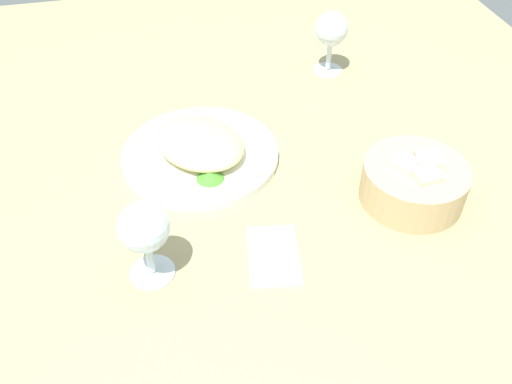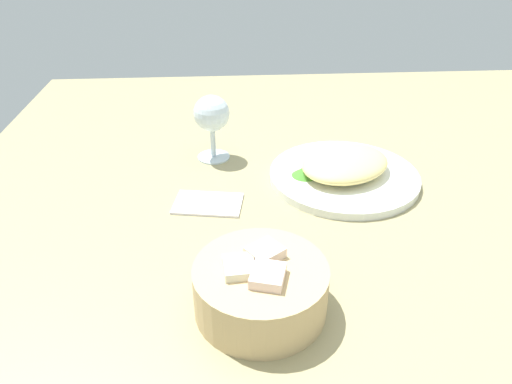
{
  "view_description": "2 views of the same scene",
  "coord_description": "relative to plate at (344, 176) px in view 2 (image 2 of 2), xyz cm",
  "views": [
    {
      "loc": [
        73.92,
        -15.69,
        59.47
      ],
      "look_at": [
        15.29,
        -2.23,
        3.82
      ],
      "focal_mm": 38.72,
      "sensor_mm": 36.0,
      "label": 1
    },
    {
      "loc": [
        21.32,
        63.99,
        42.2
      ],
      "look_at": [
        17.05,
        -0.04,
        3.19
      ],
      "focal_mm": 33.3,
      "sensor_mm": 36.0,
      "label": 2
    }
  ],
  "objects": [
    {
      "name": "wine_glass_near",
      "position": [
        23.25,
        -10.21,
        7.74
      ],
      "size": [
        6.78,
        6.78,
        12.52
      ],
      "color": "silver",
      "rests_on": "ground_plane"
    },
    {
      "name": "ground_plane",
      "position": [
        -0.79,
        8.55,
        -1.7
      ],
      "size": [
        140.0,
        140.0,
        2.0
      ],
      "primitive_type": "cube",
      "color": "tan"
    },
    {
      "name": "plate",
      "position": [
        0.0,
        0.0,
        0.0
      ],
      "size": [
        26.4,
        26.4,
        1.4
      ],
      "primitive_type": "cylinder",
      "color": "white",
      "rests_on": "ground_plane"
    },
    {
      "name": "bread_basket",
      "position": [
        17.22,
        30.52,
        2.65
      ],
      "size": [
        16.01,
        16.01,
        7.59
      ],
      "color": "tan",
      "rests_on": "ground_plane"
    },
    {
      "name": "lettuce_garnish",
      "position": [
        7.17,
        0.55,
        1.58
      ],
      "size": [
        4.55,
        4.55,
        1.77
      ],
      "primitive_type": "cone",
      "color": "#438C2B",
      "rests_on": "plate"
    },
    {
      "name": "folded_napkin",
      "position": [
        24.04,
        6.7,
        -0.3
      ],
      "size": [
        11.98,
        8.68,
        0.8
      ],
      "primitive_type": "cube",
      "rotation": [
        0.0,
        0.0,
        2.98
      ],
      "color": "white",
      "rests_on": "ground_plane"
    },
    {
      "name": "omelette",
      "position": [
        0.0,
        0.0,
        2.58
      ],
      "size": [
        21.04,
        19.97,
        3.76
      ],
      "primitive_type": "ellipsoid",
      "rotation": [
        0.0,
        0.0,
        0.57
      ],
      "color": "#F1DA82",
      "rests_on": "plate"
    }
  ]
}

